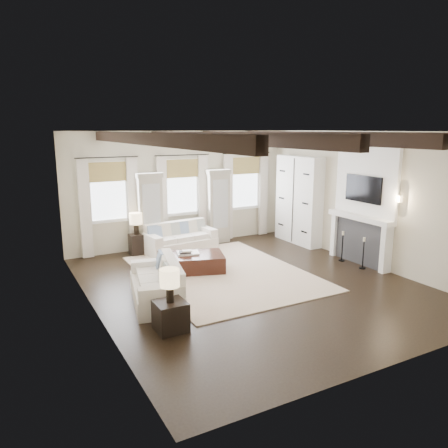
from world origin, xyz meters
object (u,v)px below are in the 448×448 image
sofa_left (159,285)px  side_table_back (137,244)px  sofa_back (180,240)px  ottoman (191,263)px  side_table_front (171,316)px

sofa_left → side_table_back: sofa_left is taller
sofa_back → ottoman: sofa_back is taller
sofa_back → side_table_front: 4.69m
ottoman → sofa_left: bearing=-115.0°
side_table_front → side_table_back: 4.65m
sofa_left → side_table_front: bearing=-101.7°
ottoman → side_table_back: size_ratio=2.73×
sofa_back → sofa_left: sofa_back is taller
side_table_front → ottoman: bearing=59.9°
side_table_back → sofa_left: bearing=-100.1°
sofa_back → side_table_back: sofa_back is taller
ottoman → side_table_front: bearing=-102.3°
ottoman → side_table_back: (-0.69, 1.91, 0.08)m
sofa_left → ottoman: size_ratio=1.33×
sofa_left → sofa_back: bearing=60.7°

